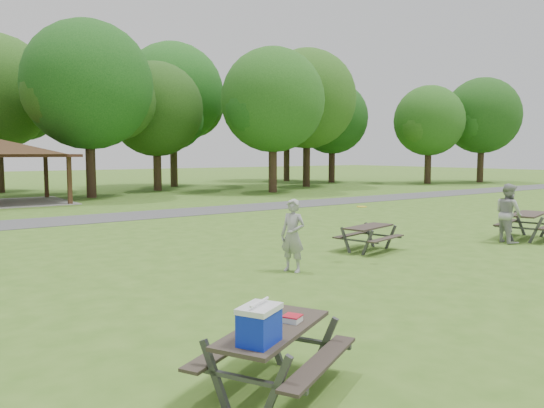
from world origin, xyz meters
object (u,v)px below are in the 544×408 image
(picnic_table_middle, at_px, (369,232))
(frisbee_thrower, at_px, (293,236))
(frisbee_catcher, at_px, (508,213))
(picnic_table_near, at_px, (269,335))

(picnic_table_middle, distance_m, frisbee_thrower, 3.60)
(picnic_table_middle, height_order, frisbee_thrower, frisbee_thrower)
(frisbee_catcher, bearing_deg, frisbee_thrower, 107.68)
(picnic_table_near, distance_m, frisbee_thrower, 6.51)
(picnic_table_near, height_order, frisbee_catcher, frisbee_catcher)
(picnic_table_near, bearing_deg, frisbee_thrower, 49.67)
(picnic_table_middle, bearing_deg, picnic_table_near, -142.77)
(picnic_table_middle, distance_m, frisbee_catcher, 4.85)
(picnic_table_near, xyz_separation_m, frisbee_thrower, (4.21, 4.96, 0.15))
(picnic_table_near, height_order, frisbee_thrower, frisbee_thrower)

